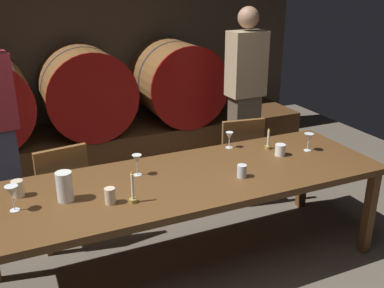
% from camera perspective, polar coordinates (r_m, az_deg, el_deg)
% --- Properties ---
extents(back_wall, '(5.82, 0.24, 2.83)m').
position_cam_1_polar(back_wall, '(5.48, -15.18, 13.27)').
color(back_wall, '#473A2D').
rests_on(back_wall, ground).
extents(barrel_shelf, '(5.24, 0.90, 0.44)m').
position_cam_1_polar(barrel_shelf, '(5.24, -12.90, -0.44)').
color(barrel_shelf, '#4C2D16').
rests_on(barrel_shelf, ground).
extents(wine_barrel_center, '(0.95, 0.94, 0.95)m').
position_cam_1_polar(wine_barrel_center, '(5.03, -13.71, 6.84)').
color(wine_barrel_center, brown).
rests_on(wine_barrel_center, barrel_shelf).
extents(wine_barrel_right, '(0.95, 0.94, 0.95)m').
position_cam_1_polar(wine_barrel_right, '(5.33, -2.11, 8.19)').
color(wine_barrel_right, brown).
rests_on(wine_barrel_right, barrel_shelf).
extents(dining_table, '(2.89, 0.94, 0.75)m').
position_cam_1_polar(dining_table, '(3.15, -0.42, -5.25)').
color(dining_table, brown).
rests_on(dining_table, ground).
extents(chair_left, '(0.45, 0.45, 0.88)m').
position_cam_1_polar(chair_left, '(3.67, -16.67, -5.72)').
color(chair_left, brown).
rests_on(chair_left, ground).
extents(chair_right, '(0.45, 0.45, 0.88)m').
position_cam_1_polar(chair_right, '(4.18, 5.97, -1.58)').
color(chair_right, brown).
rests_on(chair_right, ground).
extents(guest_right, '(0.39, 0.25, 1.81)m').
position_cam_1_polar(guest_right, '(4.68, 6.93, 6.63)').
color(guest_right, brown).
rests_on(guest_right, ground).
extents(candle_left, '(0.05, 0.05, 0.22)m').
position_cam_1_polar(candle_left, '(2.79, -7.70, -6.40)').
color(candle_left, olive).
rests_on(candle_left, dining_table).
extents(candle_right, '(0.05, 0.05, 0.18)m').
position_cam_1_polar(candle_right, '(3.66, 9.85, 0.13)').
color(candle_right, olive).
rests_on(candle_right, dining_table).
extents(pitcher, '(0.10, 0.10, 0.19)m').
position_cam_1_polar(pitcher, '(2.88, -16.23, -5.32)').
color(pitcher, white).
rests_on(pitcher, dining_table).
extents(wine_glass_far_left, '(0.08, 0.08, 0.17)m').
position_cam_1_polar(wine_glass_far_left, '(2.85, -22.36, -5.81)').
color(wine_glass_far_left, white).
rests_on(wine_glass_far_left, dining_table).
extents(wine_glass_center_left, '(0.07, 0.07, 0.16)m').
position_cam_1_polar(wine_glass_center_left, '(3.13, -7.17, -2.07)').
color(wine_glass_center_left, silver).
rests_on(wine_glass_center_left, dining_table).
extents(wine_glass_center_right, '(0.06, 0.06, 0.14)m').
position_cam_1_polar(wine_glass_center_right, '(3.62, 4.89, 0.95)').
color(wine_glass_center_right, white).
rests_on(wine_glass_center_right, dining_table).
extents(wine_glass_far_right, '(0.08, 0.08, 0.15)m').
position_cam_1_polar(wine_glass_far_right, '(3.67, 14.92, 0.76)').
color(wine_glass_far_right, white).
rests_on(wine_glass_far_right, dining_table).
extents(cup_far_left, '(0.08, 0.08, 0.11)m').
position_cam_1_polar(cup_far_left, '(3.05, -21.70, -5.40)').
color(cup_far_left, beige).
rests_on(cup_far_left, dining_table).
extents(cup_center_left, '(0.07, 0.07, 0.10)m').
position_cam_1_polar(cup_center_left, '(2.80, -10.60, -6.64)').
color(cup_center_left, beige).
rests_on(cup_center_left, dining_table).
extents(cup_center_right, '(0.07, 0.07, 0.09)m').
position_cam_1_polar(cup_center_right, '(3.12, 6.49, -3.52)').
color(cup_center_right, silver).
rests_on(cup_center_right, dining_table).
extents(cup_far_right, '(0.08, 0.08, 0.09)m').
position_cam_1_polar(cup_far_right, '(3.55, 11.40, -0.75)').
color(cup_far_right, white).
rests_on(cup_far_right, dining_table).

